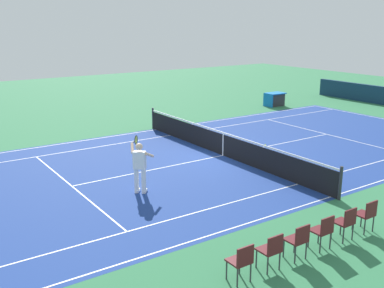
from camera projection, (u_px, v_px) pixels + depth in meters
The scene contains 13 objects.
ground_plane at pixel (223, 155), 18.66m from camera, with size 60.00×60.00×0.00m, color #2D7247.
court_slab at pixel (223, 155), 18.66m from camera, with size 24.20×11.40×0.00m, color navy.
court_line_markings at pixel (223, 155), 18.66m from camera, with size 23.85×11.05×0.01m.
tennis_net at pixel (223, 144), 18.54m from camera, with size 0.10×11.70×1.08m.
tennis_player_near at pixel (140, 165), 14.41m from camera, with size 0.74×1.13×1.70m.
tennis_ball at pixel (265, 145), 20.11m from camera, with size 0.07×0.07×0.07m, color #CCE01E.
spectator_chair_0 at pixel (367, 213), 11.78m from camera, with size 0.44×0.44×0.88m.
spectator_chair_1 at pixel (346, 221), 11.32m from camera, with size 0.44×0.44×0.88m.
spectator_chair_2 at pixel (323, 230), 10.86m from camera, with size 0.44×0.44×0.88m.
spectator_chair_3 at pixel (298, 239), 10.40m from camera, with size 0.44×0.44×0.88m.
spectator_chair_4 at pixel (271, 249), 9.94m from camera, with size 0.44×0.44×0.88m.
spectator_chair_5 at pixel (241, 260), 9.48m from camera, with size 0.44×0.44×0.88m.
equipment_cart_tarped at pixel (275, 99), 29.39m from camera, with size 1.25×0.84×0.85m.
Camera 1 is at (11.12, 14.07, 5.34)m, focal length 42.59 mm.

